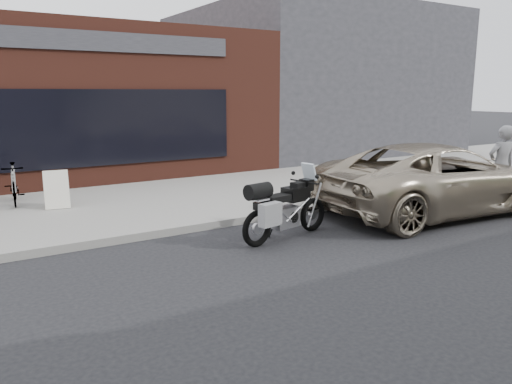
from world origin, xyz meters
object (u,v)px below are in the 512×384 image
Objects in this scene: bicycle_rear at (14,184)px; minivan at (438,178)px; sandwich_sign at (56,189)px; pedestrian at (501,166)px; motorcycle at (282,209)px.

minivan is at bearing -26.59° from bicycle_rear.
sandwich_sign is (-7.10, 4.34, -0.21)m from minivan.
bicycle_rear is (-7.84, 5.20, -0.16)m from minivan.
sandwich_sign is (0.73, -0.87, -0.05)m from bicycle_rear.
pedestrian reaches higher than sandwich_sign.
motorcycle is 2.57× the size of sandwich_sign.
minivan is at bearing -12.56° from motorcycle.
minivan is 1.96m from pedestrian.
minivan reaches higher than sandwich_sign.
bicycle_rear is (-3.76, 5.09, 0.03)m from motorcycle.
sandwich_sign is at bearing 114.61° from motorcycle.
sandwich_sign is at bearing -42.70° from bicycle_rear.
pedestrian is at bearing -18.86° from sandwich_sign.
bicycle_rear reaches higher than sandwich_sign.
motorcycle is 5.20m from sandwich_sign.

